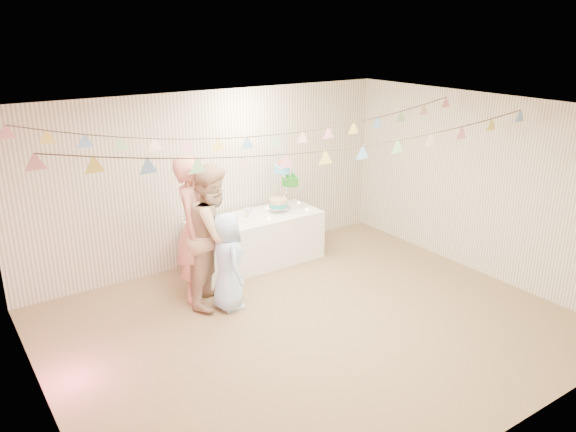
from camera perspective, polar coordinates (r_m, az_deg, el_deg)
floor at (r=6.99m, az=2.38°, el=-11.05°), size 6.00×6.00×0.00m
ceiling at (r=6.11m, az=2.72°, el=10.54°), size 6.00×6.00×0.00m
back_wall at (r=8.48m, az=-7.62°, el=3.81°), size 6.00×6.00×0.00m
front_wall at (r=4.85m, az=20.71°, el=-9.30°), size 6.00×6.00×0.00m
left_wall at (r=5.35m, az=-24.43°, el=-7.10°), size 5.00×5.00×0.00m
right_wall at (r=8.50m, az=19.01°, el=2.97°), size 5.00×5.00×0.00m
table at (r=8.54m, az=-3.27°, el=-2.44°), size 2.01×0.81×0.75m
cake_stand at (r=8.62m, az=-0.41°, el=2.99°), size 0.66×0.39×0.74m
cake_bottom at (r=8.58m, az=-1.01°, el=0.93°), size 0.31×0.31×0.15m
cake_middle at (r=8.80m, az=0.24°, el=3.23°), size 0.27×0.27×0.22m
cake_top_tier at (r=8.50m, az=-0.63°, el=4.55°), size 0.25×0.25×0.19m
platter at (r=8.11m, az=-6.56°, el=-0.85°), size 0.30×0.30×0.02m
posy at (r=8.39m, az=-4.07°, el=0.36°), size 0.13×0.13×0.15m
person_adult_a at (r=7.36m, az=-9.48°, el=-1.33°), size 0.80×0.85×1.95m
person_adult_b at (r=7.24m, az=-7.49°, el=-1.91°), size 1.14×1.14×1.86m
person_child at (r=7.16m, az=-6.16°, el=-4.61°), size 0.49×0.68×1.29m
bunting_back at (r=7.05m, az=-2.75°, el=9.62°), size 5.60×1.10×0.40m
bunting_front at (r=6.01m, az=3.83°, el=7.65°), size 5.60×0.90×0.36m
tealight_0 at (r=7.93m, az=-7.72°, el=-1.31°), size 0.04×0.04×0.03m
tealight_1 at (r=8.39m, az=-6.00°, el=-0.06°), size 0.04×0.04×0.03m
tealight_2 at (r=8.28m, az=-1.95°, el=-0.24°), size 0.04×0.04×0.03m
tealight_3 at (r=8.76m, az=-2.11°, el=0.85°), size 0.04×0.04×0.03m
tealight_4 at (r=8.70m, az=1.92°, el=0.72°), size 0.04×0.04×0.03m
tealight_5 at (r=8.99m, az=1.10°, el=1.35°), size 0.04×0.04×0.03m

